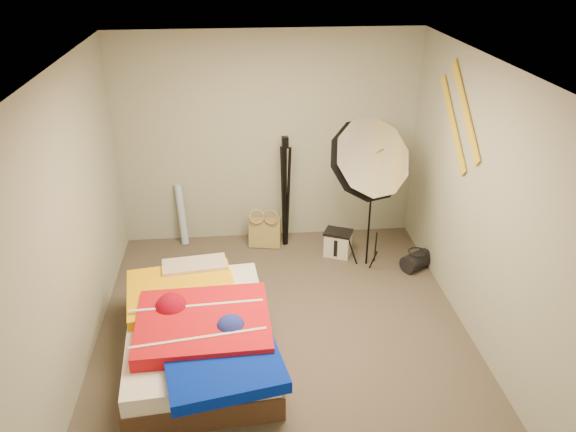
{
  "coord_description": "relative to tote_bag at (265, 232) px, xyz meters",
  "views": [
    {
      "loc": [
        -0.36,
        -4.23,
        3.39
      ],
      "look_at": [
        0.1,
        0.6,
        0.95
      ],
      "focal_mm": 35.0,
      "sensor_mm": 36.0,
      "label": 1
    }
  ],
  "objects": [
    {
      "name": "floor",
      "position": [
        0.07,
        -1.71,
        -0.19
      ],
      "size": [
        4.0,
        4.0,
        0.0
      ],
      "primitive_type": "plane",
      "color": "brown",
      "rests_on": "ground"
    },
    {
      "name": "camera_tripod",
      "position": [
        0.25,
        0.01,
        0.6
      ],
      "size": [
        0.08,
        0.08,
        1.37
      ],
      "color": "black",
      "rests_on": "floor"
    },
    {
      "name": "wall_stripe_lower",
      "position": [
        1.8,
        -0.86,
        1.56
      ],
      "size": [
        0.02,
        0.91,
        0.78
      ],
      "primitive_type": "cube",
      "rotation": [
        0.7,
        0.0,
        0.0
      ],
      "color": "gold",
      "rests_on": "wall_right"
    },
    {
      "name": "wall_stripe_upper",
      "position": [
        1.8,
        -1.11,
        1.76
      ],
      "size": [
        0.02,
        0.91,
        0.78
      ],
      "primitive_type": "cube",
      "rotation": [
        0.7,
        0.0,
        0.0
      ],
      "color": "gold",
      "rests_on": "wall_right"
    },
    {
      "name": "photo_umbrella",
      "position": [
        1.03,
        -0.68,
        1.14
      ],
      "size": [
        0.98,
        0.87,
        1.85
      ],
      "color": "black",
      "rests_on": "floor"
    },
    {
      "name": "wall_left",
      "position": [
        -1.68,
        -1.71,
        1.06
      ],
      "size": [
        0.0,
        4.0,
        4.0
      ],
      "primitive_type": "plane",
      "rotation": [
        1.57,
        0.0,
        1.57
      ],
      "color": "#9B9F8F",
      "rests_on": "floor"
    },
    {
      "name": "ceiling",
      "position": [
        0.07,
        -1.71,
        2.31
      ],
      "size": [
        4.0,
        4.0,
        0.0
      ],
      "primitive_type": "plane",
      "rotation": [
        3.14,
        0.0,
        0.0
      ],
      "color": "silver",
      "rests_on": "wall_back"
    },
    {
      "name": "wall_front",
      "position": [
        0.07,
        -3.71,
        1.06
      ],
      "size": [
        3.5,
        0.0,
        3.5
      ],
      "primitive_type": "plane",
      "rotation": [
        -1.57,
        0.0,
        0.0
      ],
      "color": "#9B9F8F",
      "rests_on": "floor"
    },
    {
      "name": "wrapping_roll",
      "position": [
        -0.99,
        0.19,
        0.18
      ],
      "size": [
        0.15,
        0.23,
        0.75
      ],
      "primitive_type": "cylinder",
      "rotation": [
        -0.17,
        0.0,
        0.32
      ],
      "color": "#5D90C9",
      "rests_on": "floor"
    },
    {
      "name": "wall_back",
      "position": [
        0.07,
        0.29,
        1.06
      ],
      "size": [
        3.5,
        0.0,
        3.5
      ],
      "primitive_type": "plane",
      "rotation": [
        1.57,
        0.0,
        0.0
      ],
      "color": "#9B9F8F",
      "rests_on": "floor"
    },
    {
      "name": "duffel_bag",
      "position": [
        1.66,
        -0.69,
        -0.09
      ],
      "size": [
        0.39,
        0.35,
        0.2
      ],
      "primitive_type": "cylinder",
      "rotation": [
        0.0,
        1.57,
        0.57
      ],
      "color": "black",
      "rests_on": "floor"
    },
    {
      "name": "tote_bag",
      "position": [
        0.0,
        0.0,
        0.0
      ],
      "size": [
        0.4,
        0.23,
        0.39
      ],
      "primitive_type": "cube",
      "rotation": [
        -0.14,
        0.0,
        -0.19
      ],
      "color": "tan",
      "rests_on": "floor"
    },
    {
      "name": "bed",
      "position": [
        -0.69,
        -1.94,
        0.07
      ],
      "size": [
        1.44,
        2.01,
        0.52
      ],
      "color": "#4B3121",
      "rests_on": "floor"
    },
    {
      "name": "camera_case",
      "position": [
        0.84,
        -0.3,
        -0.04
      ],
      "size": [
        0.35,
        0.31,
        0.29
      ],
      "primitive_type": "cube",
      "rotation": [
        0.0,
        0.0,
        -0.42
      ],
      "color": "beige",
      "rests_on": "floor"
    },
    {
      "name": "wall_right",
      "position": [
        1.82,
        -1.71,
        1.06
      ],
      "size": [
        0.0,
        4.0,
        4.0
      ],
      "primitive_type": "plane",
      "rotation": [
        1.57,
        0.0,
        -1.57
      ],
      "color": "#9B9F8F",
      "rests_on": "floor"
    }
  ]
}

